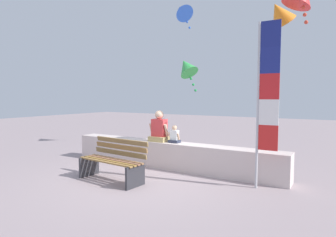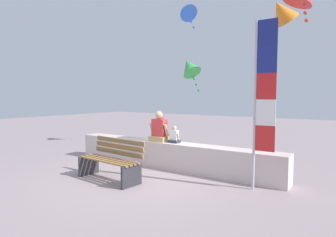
% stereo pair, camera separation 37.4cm
% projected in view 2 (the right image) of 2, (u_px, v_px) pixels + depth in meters
% --- Properties ---
extents(ground_plane, '(40.00, 40.00, 0.00)m').
position_uv_depth(ground_plane, '(144.00, 177.00, 6.52)').
color(ground_plane, gray).
extents(seawall_ledge, '(5.80, 0.49, 0.66)m').
position_uv_depth(seawall_ledge, '(169.00, 155.00, 7.34)').
color(seawall_ledge, beige).
rests_on(seawall_ledge, ground).
extents(park_bench, '(1.60, 0.74, 0.88)m').
position_uv_depth(park_bench, '(111.00, 161.00, 6.32)').
color(park_bench, olive).
rests_on(park_bench, ground).
extents(person_adult, '(0.52, 0.38, 0.80)m').
position_uv_depth(person_adult, '(160.00, 129.00, 7.46)').
color(person_adult, tan).
rests_on(person_adult, seawall_ledge).
extents(person_child, '(0.29, 0.21, 0.44)m').
position_uv_depth(person_child, '(174.00, 136.00, 7.22)').
color(person_child, '#2B3145').
rests_on(person_child, seawall_ledge).
extents(flag_banner, '(0.42, 0.05, 3.24)m').
position_uv_depth(flag_banner, '(262.00, 94.00, 5.45)').
color(flag_banner, '#B7B7BC').
rests_on(flag_banner, ground).
extents(kite_orange, '(0.96, 0.99, 0.97)m').
position_uv_depth(kite_orange, '(282.00, 12.00, 6.95)').
color(kite_orange, orange).
extents(kite_green, '(0.90, 0.81, 1.13)m').
position_uv_depth(kite_green, '(189.00, 67.00, 8.84)').
color(kite_green, green).
extents(kite_blue, '(0.98, 0.93, 0.98)m').
position_uv_depth(kite_blue, '(186.00, 10.00, 9.69)').
color(kite_blue, blue).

